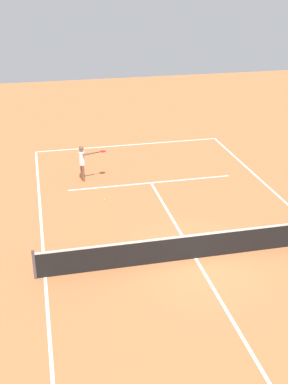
% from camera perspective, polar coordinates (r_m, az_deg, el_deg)
% --- Properties ---
extents(ground_plane, '(60.00, 60.00, 0.00)m').
position_cam_1_polar(ground_plane, '(17.23, 6.04, -7.70)').
color(ground_plane, '#C66B3D').
extents(court_lines, '(10.42, 24.26, 0.01)m').
position_cam_1_polar(court_lines, '(17.22, 6.04, -7.69)').
color(court_lines, white).
rests_on(court_lines, ground).
extents(tennis_net, '(11.02, 0.10, 1.07)m').
position_cam_1_polar(tennis_net, '(16.96, 6.11, -6.29)').
color(tennis_net, '#4C4C51').
rests_on(tennis_net, ground).
extents(player_serving, '(1.32, 0.45, 1.73)m').
position_cam_1_polar(player_serving, '(22.91, -7.14, 3.73)').
color(player_serving, brown).
rests_on(player_serving, ground).
extents(tennis_ball, '(0.07, 0.07, 0.07)m').
position_cam_1_polar(tennis_ball, '(21.23, -4.66, -0.87)').
color(tennis_ball, '#CCE033').
rests_on(tennis_ball, ground).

